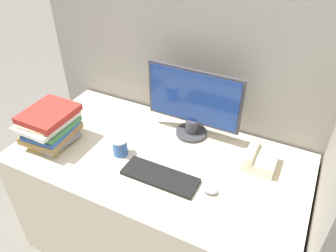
% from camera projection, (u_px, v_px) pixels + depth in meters
% --- Properties ---
extents(cubicle_panel_rear, '(1.95, 0.04, 1.72)m').
position_uv_depth(cubicle_panel_rear, '(191.00, 103.00, 2.00)').
color(cubicle_panel_rear, gray).
rests_on(cubicle_panel_rear, ground_plane).
extents(cubicle_panel_right, '(0.04, 0.86, 1.72)m').
position_uv_depth(cubicle_panel_right, '(327.00, 193.00, 1.41)').
color(cubicle_panel_right, gray).
rests_on(cubicle_panel_right, ground_plane).
extents(desk, '(1.55, 0.80, 0.77)m').
position_uv_depth(desk, '(159.00, 205.00, 1.96)').
color(desk, beige).
rests_on(desk, ground_plane).
extents(monitor, '(0.54, 0.18, 0.41)m').
position_uv_depth(monitor, '(193.00, 105.00, 1.78)').
color(monitor, '#333338').
rests_on(monitor, desk).
extents(keyboard, '(0.38, 0.14, 0.02)m').
position_uv_depth(keyboard, '(160.00, 177.00, 1.60)').
color(keyboard, black).
rests_on(keyboard, desk).
extents(mouse, '(0.07, 0.05, 0.03)m').
position_uv_depth(mouse, '(210.00, 190.00, 1.52)').
color(mouse, gray).
rests_on(mouse, desk).
extents(coffee_cup, '(0.08, 0.08, 0.10)m').
position_uv_depth(coffee_cup, '(120.00, 147.00, 1.73)').
color(coffee_cup, '#335999').
rests_on(coffee_cup, desk).
extents(book_stack, '(0.25, 0.29, 0.21)m').
position_uv_depth(book_stack, '(50.00, 127.00, 1.77)').
color(book_stack, gold).
rests_on(book_stack, desk).
extents(desk_telephone, '(0.16, 0.18, 0.10)m').
position_uv_depth(desk_telephone, '(260.00, 160.00, 1.66)').
color(desk_telephone, beige).
rests_on(desk_telephone, desk).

